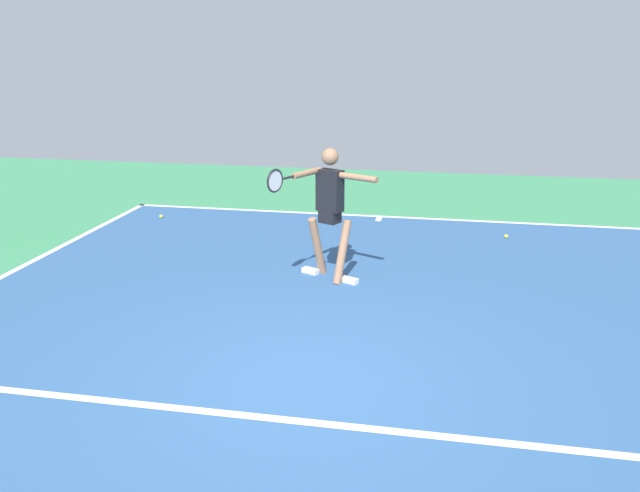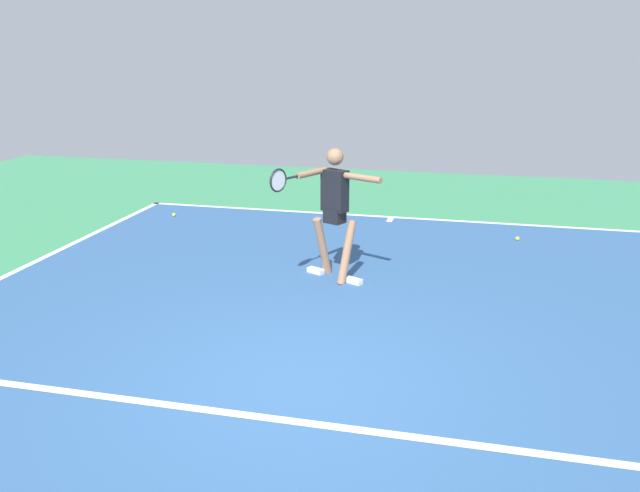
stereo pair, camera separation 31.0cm
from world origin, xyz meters
name	(u,v)px [view 1 (the left image)]	position (x,y,z in m)	size (l,w,h in m)	color
ground_plane	(306,383)	(0.00, 0.00, 0.00)	(22.15, 22.15, 0.00)	#388456
court_surface	(306,383)	(0.00, 0.00, 0.00)	(9.53, 12.97, 0.00)	#2D5484
court_line_baseline_near	(380,216)	(0.00, -6.43, 0.00)	(9.53, 0.10, 0.01)	white
court_line_service	(289,420)	(0.00, 0.67, 0.00)	(7.15, 0.10, 0.01)	white
court_line_centre_mark	(379,219)	(0.00, -6.23, 0.00)	(0.10, 0.30, 0.01)	white
tennis_player	(329,205)	(0.32, -2.90, 1.02)	(1.28, 1.15, 1.79)	#9E7051
tennis_ball_by_baseline	(161,216)	(3.91, -5.54, 0.03)	(0.07, 0.07, 0.07)	yellow
tennis_ball_by_sideline	(506,236)	(-2.19, -5.40, 0.03)	(0.07, 0.07, 0.07)	#CCE033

